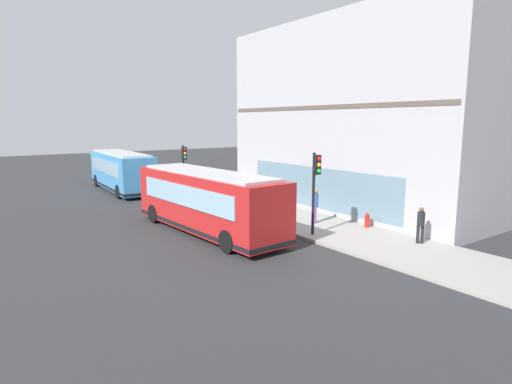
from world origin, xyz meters
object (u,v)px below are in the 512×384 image
Objects in this scene: pedestrian_near_hydrant at (421,223)px; city_bus_nearside at (207,202)px; traffic_light_down_block at (184,161)px; pedestrian_by_light_pole at (315,203)px; newspaper_vending_box at (280,208)px; traffic_light_near_corner at (316,178)px; fire_hydrant at (367,220)px; city_bus_far_down_street at (121,171)px.

city_bus_nearside is at bearing 130.15° from pedestrian_near_hydrant.
traffic_light_down_block is (3.38, 9.35, 1.14)m from city_bus_nearside.
traffic_light_down_block is at bearing 99.73° from pedestrian_by_light_pole.
pedestrian_near_hydrant is 8.11m from newspaper_vending_box.
city_bus_nearside is at bearing -109.86° from traffic_light_down_block.
traffic_light_near_corner is at bearing -107.10° from newspaper_vending_box.
city_bus_far_down_street is at bearing 106.97° from fire_hydrant.
city_bus_far_down_street is 13.73× the size of fire_hydrant.
pedestrian_near_hydrant is at bearing -53.13° from traffic_light_near_corner.
city_bus_far_down_street reaches higher than fire_hydrant.
pedestrian_near_hydrant is at bearing -49.85° from city_bus_nearside.
traffic_light_near_corner is 4.95m from newspaper_vending_box.
traffic_light_near_corner is 5.00m from pedestrian_near_hydrant.
traffic_light_near_corner is (2.80, -19.19, 1.31)m from city_bus_far_down_street.
newspaper_vending_box is (4.10, -14.97, -0.95)m from city_bus_far_down_street.
traffic_light_down_block is 17.30m from pedestrian_near_hydrant.
city_bus_far_down_street is at bearing 104.60° from pedestrian_by_light_pole.
city_bus_nearside is 2.61× the size of traffic_light_near_corner.
city_bus_far_down_street is at bearing 87.00° from city_bus_nearside.
pedestrian_by_light_pole is (4.53, -17.40, -0.36)m from city_bus_far_down_street.
traffic_light_down_block is at bearing 70.14° from city_bus_nearside.
fire_hydrant is (3.43, -13.69, -2.18)m from traffic_light_down_block.
city_bus_nearside reaches higher than newspaper_vending_box.
fire_hydrant is (3.20, -0.47, -2.35)m from traffic_light_near_corner.
pedestrian_near_hydrant is 0.90× the size of pedestrian_by_light_pole.
pedestrian_by_light_pole is at bearing -75.40° from city_bus_far_down_street.
pedestrian_by_light_pole is 2.00× the size of newspaper_vending_box.
city_bus_nearside reaches higher than pedestrian_by_light_pole.
pedestrian_by_light_pole reaches higher than newspaper_vending_box.
traffic_light_down_block is 2.03× the size of pedestrian_by_light_pole.
traffic_light_near_corner is 3.00m from pedestrian_by_light_pole.
city_bus_far_down_street is at bearing 113.31° from traffic_light_down_block.
city_bus_nearside is 10.01m from traffic_light_down_block.
pedestrian_near_hydrant is at bearing -79.02° from pedestrian_by_light_pole.
city_bus_far_down_street is 2.61× the size of traffic_light_near_corner.
traffic_light_near_corner is 2.40× the size of pedestrian_near_hydrant.
city_bus_far_down_street is 6.60m from traffic_light_down_block.
traffic_light_down_block reaches higher than newspaper_vending_box.
pedestrian_by_light_pole is at bearing 122.93° from fire_hydrant.
fire_hydrant is 0.41× the size of pedestrian_by_light_pole.
pedestrian_near_hydrant is at bearing -96.89° from fire_hydrant.
city_bus_nearside is at bearing -93.00° from city_bus_far_down_street.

